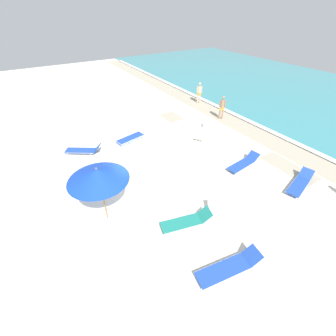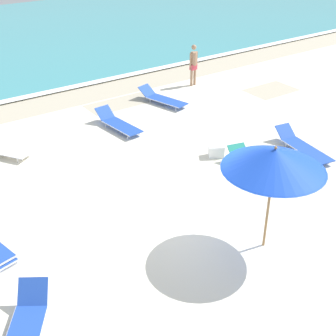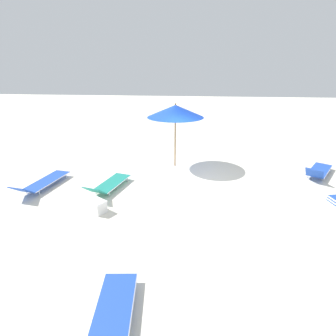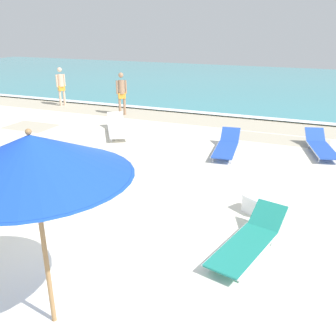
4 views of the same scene
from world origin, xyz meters
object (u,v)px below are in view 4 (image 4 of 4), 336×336
Objects in this scene: beach_umbrella at (32,156)px; beachgoer_shoreline_child at (122,91)px; sun_lounger_mid_beach_pair_a at (321,146)px; sun_lounger_under_umbrella at (249,240)px; sun_lounger_mid_beach_solo at (227,146)px; cooler_box at (256,205)px; beachgoer_strolling_adult at (61,84)px; sun_lounger_near_water_left at (117,128)px.

beach_umbrella is 11.91m from beachgoer_shoreline_child.
beach_umbrella is 1.16× the size of sun_lounger_mid_beach_pair_a.
sun_lounger_under_umbrella is at bearing 51.58° from beach_umbrella.
sun_lounger_mid_beach_solo is 3.51× the size of cooler_box.
beachgoer_shoreline_child is 1.00× the size of beachgoer_strolling_adult.
sun_lounger_near_water_left is 3.63× the size of cooler_box.
sun_lounger_under_umbrella is 0.96× the size of sun_lounger_near_water_left.
beachgoer_strolling_adult is at bearing -50.32° from beachgoer_shoreline_child.
beach_umbrella is at bearing 65.12° from beachgoer_strolling_adult.
sun_lounger_under_umbrella is at bearing 90.16° from beachgoer_shoreline_child.
sun_lounger_mid_beach_pair_a is at bearing -71.51° from cooler_box.
sun_lounger_mid_beach_pair_a is 1.26× the size of beachgoer_strolling_adult.
sun_lounger_mid_beach_solo is 1.21× the size of beachgoer_shoreline_child.
beachgoer_strolling_adult is (-8.49, 11.41, -1.27)m from beach_umbrella.
sun_lounger_mid_beach_pair_a is at bearing 104.74° from beachgoer_strolling_adult.
beach_umbrella is 14.28m from beachgoer_strolling_adult.
sun_lounger_near_water_left is (-5.68, 5.51, -0.00)m from sun_lounger_under_umbrella.
beachgoer_strolling_adult is (-4.84, 3.33, 0.79)m from sun_lounger_near_water_left.
beachgoer_shoreline_child is at bearing 82.10° from sun_lounger_near_water_left.
sun_lounger_mid_beach_pair_a is (6.66, 0.52, -0.00)m from sun_lounger_near_water_left.
sun_lounger_mid_beach_pair_a is at bearing 70.67° from beach_umbrella.
beachgoer_shoreline_child is (-6.96, 8.20, 0.79)m from sun_lounger_under_umbrella.
beach_umbrella reaches higher than sun_lounger_mid_beach_solo.
beach_umbrella is 1.47× the size of beachgoer_strolling_adult.
sun_lounger_under_umbrella is 0.96× the size of sun_lounger_mid_beach_pair_a.
cooler_box is (6.83, -6.77, -0.81)m from beachgoer_shoreline_child.
beach_umbrella is 1.47× the size of beachgoer_shoreline_child.
sun_lounger_mid_beach_solo is at bearing -172.92° from sun_lounger_mid_beach_pair_a.
beachgoer_strolling_adult reaches higher than cooler_box.
sun_lounger_mid_beach_pair_a is (3.02, 8.60, -2.06)m from beach_umbrella.
sun_lounger_near_water_left is at bearing 149.63° from sun_lounger_under_umbrella.
beach_umbrella is at bearing -99.01° from sun_lounger_near_water_left.
sun_lounger_near_water_left reaches higher than sun_lounger_mid_beach_pair_a.
cooler_box is at bearing 108.86° from sun_lounger_under_umbrella.
beachgoer_shoreline_child reaches higher than cooler_box.
beach_umbrella reaches higher than beachgoer_strolling_adult.
sun_lounger_mid_beach_pair_a is at bearing -28.86° from sun_lounger_near_water_left.
beachgoer_strolling_adult reaches higher than sun_lounger_mid_beach_pair_a.
cooler_box is at bearing 82.98° from beachgoer_strolling_adult.
beachgoer_strolling_adult is at bearing 151.04° from sun_lounger_mid_beach_pair_a.
sun_lounger_mid_beach_pair_a is 3.64× the size of cooler_box.
beachgoer_shoreline_child is (-4.93, 10.77, -1.27)m from beach_umbrella.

